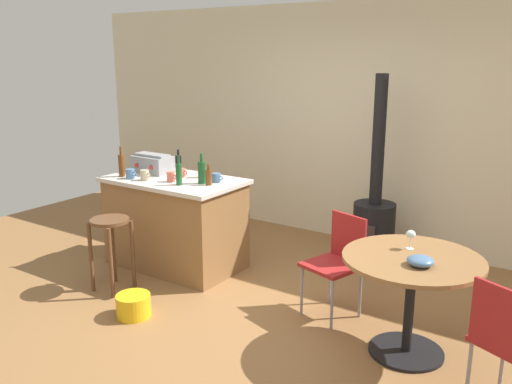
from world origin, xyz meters
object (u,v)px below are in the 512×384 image
Objects in this scene: bottle_3 at (121,165)px; plastic_bucket at (133,306)px; folding_chair_near at (338,258)px; wood_stove at (374,217)px; bottle_1 at (178,163)px; bottle_5 at (202,170)px; bottle_2 at (179,174)px; cup_2 at (182,172)px; serving_bowl at (420,261)px; kitchen_island at (176,222)px; toolbox at (153,164)px; bottle_4 at (209,177)px; bottle_0 at (202,172)px; dining_table at (411,280)px; cup_4 at (145,175)px; cup_0 at (171,177)px; wooden_stool at (111,238)px; wine_glass at (411,235)px; cup_3 at (130,174)px; cup_1 at (216,178)px; folding_chair_far at (510,339)px.

bottle_3 reaches higher than plastic_bucket.
wood_stove reaches higher than folding_chair_near.
bottle_5 is (0.38, -0.09, -0.02)m from bottle_1.
folding_chair_near is 2.41m from bottle_3.
plastic_bucket is (0.24, -0.88, -0.93)m from bottle_2.
cup_2 is 0.67× the size of serving_bowl.
kitchen_island is 4.88× the size of bottle_2.
toolbox is at bearing 156.06° from bottle_2.
kitchen_island is 1.21m from plastic_bucket.
bottle_4 is (-1.16, -1.32, 0.53)m from wood_stove.
bottle_0 reaches higher than bottle_1.
bottle_3 reaches higher than bottle_0.
folding_chair_near is (-0.70, 0.29, -0.08)m from dining_table.
cup_4 is (-1.81, -1.51, 0.50)m from wood_stove.
bottle_5 is 1.64× the size of cup_0.
bottle_1 reaches higher than kitchen_island.
wooden_stool is (-0.09, -0.78, 0.04)m from kitchen_island.
serving_bowl is (2.41, -0.31, -0.25)m from bottle_2.
cup_4 is at bearing 174.43° from serving_bowl.
cup_4 reaches higher than wine_glass.
dining_table is 5.11× the size of bottle_5.
dining_table is 0.27m from serving_bowl.
bottle_0 is 0.95× the size of bottle_3.
cup_0 is at bearing 159.98° from bottle_2.
cup_0 is 0.41× the size of plastic_bucket.
bottle_5 reaches higher than cup_0.
dining_table is at bearing -60.75° from wood_stove.
bottle_3 reaches higher than wooden_stool.
cup_2 is at bearing 111.50° from plastic_bucket.
cup_3 is at bearing 117.08° from wooden_stool.
wood_stove reaches higher than wooden_stool.
bottle_4 reaches higher than cup_1.
wine_glass reaches higher than folding_chair_far.
folding_chair_far is 0.72m from serving_bowl.
toolbox is 2.87m from wine_glass.
wooden_stool is at bearing -120.48° from bottle_0.
bottle_0 reaches higher than bottle_2.
cup_1 is 2.05m from wine_glass.
cup_3 is 0.18m from cup_4.
bottle_1 reaches higher than wooden_stool.
cup_2 is (0.18, -0.16, -0.05)m from bottle_1.
plastic_bucket is at bearing -40.87° from bottle_3.
wood_stove reaches higher than bottle_3.
bottle_1 is 0.84× the size of bottle_2.
dining_table is at bearing 9.04° from wooden_stool.
folding_chair_near is 2.89× the size of bottle_0.
dining_table reaches higher than wooden_stool.
bottle_2 is (0.41, -0.46, 0.02)m from bottle_1.
bottle_3 is 1.60× the size of bottle_5.
plastic_bucket is (-2.08, -0.70, -0.48)m from dining_table.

